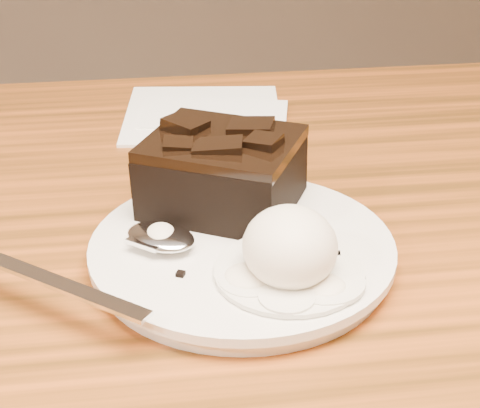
{
  "coord_description": "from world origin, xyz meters",
  "views": [
    {
      "loc": [
        0.03,
        -0.41,
        1.03
      ],
      "look_at": [
        0.09,
        0.02,
        0.79
      ],
      "focal_mm": 56.73,
      "sensor_mm": 36.0,
      "label": 1
    }
  ],
  "objects": [
    {
      "name": "plate",
      "position": [
        0.09,
        0.01,
        0.76
      ],
      "size": [
        0.2,
        0.2,
        0.02
      ],
      "primitive_type": "cylinder",
      "color": "silver",
      "rests_on": "dining_table"
    },
    {
      "name": "brownie",
      "position": [
        0.08,
        0.07,
        0.79
      ],
      "size": [
        0.13,
        0.12,
        0.05
      ],
      "primitive_type": "cube",
      "rotation": [
        0.0,
        0.0,
        -0.48
      ],
      "color": "black",
      "rests_on": "plate"
    },
    {
      "name": "ice_cream_scoop",
      "position": [
        0.11,
        -0.03,
        0.79
      ],
      "size": [
        0.06,
        0.06,
        0.05
      ],
      "primitive_type": "ellipsoid",
      "color": "white",
      "rests_on": "plate"
    },
    {
      "name": "melt_puddle",
      "position": [
        0.11,
        -0.03,
        0.77
      ],
      "size": [
        0.09,
        0.09,
        0.0
      ],
      "primitive_type": "cylinder",
      "color": "white",
      "rests_on": "plate"
    },
    {
      "name": "spoon",
      "position": [
        0.04,
        0.02,
        0.77
      ],
      "size": [
        0.17,
        0.15,
        0.01
      ],
      "primitive_type": null,
      "rotation": [
        0.0,
        0.0,
        0.9
      ],
      "color": "silver",
      "rests_on": "plate"
    },
    {
      "name": "napkin",
      "position": [
        0.09,
        0.28,
        0.75
      ],
      "size": [
        0.17,
        0.17,
        0.01
      ],
      "primitive_type": "cube",
      "rotation": [
        0.0,
        0.0,
        -0.12
      ],
      "color": "white",
      "rests_on": "dining_table"
    },
    {
      "name": "crumb_a",
      "position": [
        0.15,
        -0.01,
        0.77
      ],
      "size": [
        0.01,
        0.01,
        0.0
      ],
      "primitive_type": "cube",
      "rotation": [
        0.0,
        0.0,
        1.39
      ],
      "color": "black",
      "rests_on": "plate"
    },
    {
      "name": "crumb_b",
      "position": [
        0.05,
        -0.02,
        0.77
      ],
      "size": [
        0.01,
        0.01,
        0.0
      ],
      "primitive_type": "cube",
      "rotation": [
        0.0,
        0.0,
        1.13
      ],
      "color": "black",
      "rests_on": "plate"
    }
  ]
}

